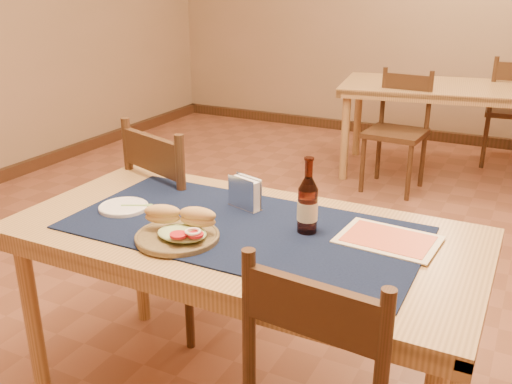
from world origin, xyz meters
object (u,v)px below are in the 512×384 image
at_px(back_table, 454,96).
at_px(chair_main_far, 186,220).
at_px(napkin_holder, 245,194).
at_px(sandwich_plate, 179,231).
at_px(main_table, 243,250).
at_px(beer_bottle, 308,205).

xyz_separation_m(back_table, chair_main_far, (-0.74, -2.77, -0.16)).
bearing_deg(napkin_holder, sandwich_plate, -101.10).
xyz_separation_m(main_table, sandwich_plate, (-0.14, -0.18, 0.12)).
distance_m(main_table, beer_bottle, 0.29).
relative_size(chair_main_far, sandwich_plate, 3.57).
height_order(beer_bottle, napkin_holder, beer_bottle).
distance_m(main_table, napkin_holder, 0.23).
xyz_separation_m(main_table, beer_bottle, (0.21, 0.07, 0.18)).
height_order(chair_main_far, sandwich_plate, chair_main_far).
distance_m(back_table, napkin_holder, 3.06).
height_order(back_table, napkin_holder, napkin_holder).
bearing_deg(beer_bottle, chair_main_far, 153.49).
relative_size(chair_main_far, beer_bottle, 3.79).
bearing_deg(sandwich_plate, beer_bottle, 34.82).
bearing_deg(main_table, chair_main_far, 140.64).
xyz_separation_m(sandwich_plate, beer_bottle, (0.35, 0.24, 0.07)).
xyz_separation_m(back_table, sandwich_plate, (-0.35, -3.38, 0.12)).
relative_size(main_table, chair_main_far, 1.63).
xyz_separation_m(chair_main_far, sandwich_plate, (0.39, -0.61, 0.27)).
relative_size(back_table, chair_main_far, 1.91).
xyz_separation_m(back_table, napkin_holder, (-0.28, -3.05, 0.14)).
bearing_deg(chair_main_far, sandwich_plate, -57.58).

